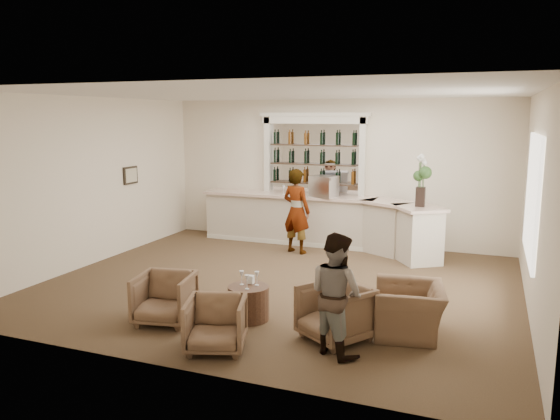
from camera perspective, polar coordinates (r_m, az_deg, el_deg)
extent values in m
plane|color=brown|center=(9.72, 0.02, -7.72)|extent=(8.00, 8.00, 0.00)
cube|color=beige|center=(12.65, 5.79, 3.97)|extent=(8.00, 0.04, 3.30)
cube|color=beige|center=(11.42, -19.06, 2.85)|extent=(0.04, 7.00, 3.30)
cube|color=beige|center=(8.75, 25.23, 0.48)|extent=(0.04, 7.00, 3.30)
cube|color=silver|center=(9.27, 0.02, 12.12)|extent=(8.00, 7.00, 0.04)
cube|color=white|center=(9.23, 24.87, 1.26)|extent=(0.05, 2.40, 1.90)
cube|color=black|center=(12.33, -15.36, 3.52)|extent=(0.04, 0.46, 0.38)
cube|color=beige|center=(12.32, -15.26, 3.52)|extent=(0.01, 0.38, 0.30)
cube|color=beige|center=(12.79, 0.97, -0.95)|extent=(4.00, 0.70, 1.08)
cube|color=beige|center=(12.68, 0.94, 1.57)|extent=(4.10, 0.82, 0.06)
cube|color=beige|center=(11.97, 11.19, -1.88)|extent=(1.12, 1.04, 1.08)
cube|color=beige|center=(11.85, 11.27, 0.80)|extent=(1.27, 1.19, 0.06)
cube|color=beige|center=(11.36, 14.20, -2.62)|extent=(1.08, 1.14, 1.08)
cube|color=beige|center=(11.24, 14.31, 0.20)|extent=(1.24, 1.29, 0.06)
cube|color=silver|center=(12.59, 0.44, -3.40)|extent=(4.00, 0.06, 0.10)
cube|color=white|center=(12.75, 3.62, 5.40)|extent=(2.15, 0.02, 1.65)
cube|color=silver|center=(13.14, -1.27, 3.35)|extent=(0.14, 0.16, 2.90)
cube|color=silver|center=(12.44, 8.57, 2.89)|extent=(0.14, 0.16, 2.90)
cube|color=silver|center=(12.66, 3.58, 9.40)|extent=(2.52, 0.16, 0.18)
cube|color=silver|center=(12.66, 3.59, 9.94)|extent=(2.64, 0.20, 0.08)
cube|color=#34251A|center=(12.70, 3.44, 2.80)|extent=(2.05, 0.20, 0.03)
cube|color=#34251A|center=(12.66, 3.46, 4.78)|extent=(2.05, 0.20, 0.03)
cube|color=#34251A|center=(12.63, 3.48, 6.77)|extent=(2.05, 0.20, 0.03)
cylinder|color=brown|center=(8.04, -3.31, -9.66)|extent=(0.60, 0.60, 0.50)
imported|color=gray|center=(11.70, 1.73, -0.11)|extent=(0.76, 0.61, 1.82)
imported|color=gray|center=(6.82, 5.87, -8.70)|extent=(0.94, 0.88, 1.54)
imported|color=brown|center=(8.05, -11.96, -9.00)|extent=(0.90, 0.92, 0.72)
imported|color=brown|center=(7.06, -6.72, -11.77)|extent=(0.92, 0.94, 0.68)
imported|color=brown|center=(7.32, 5.79, -10.67)|extent=(1.12, 1.12, 0.74)
imported|color=brown|center=(7.71, 13.35, -10.10)|extent=(1.08, 1.18, 0.67)
cube|color=silver|center=(12.19, 4.60, 2.47)|extent=(0.63, 0.57, 0.47)
cube|color=black|center=(11.22, 14.46, 1.35)|extent=(0.18, 0.18, 0.39)
cube|color=silver|center=(8.07, -3.04, -7.26)|extent=(0.08, 0.08, 0.12)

